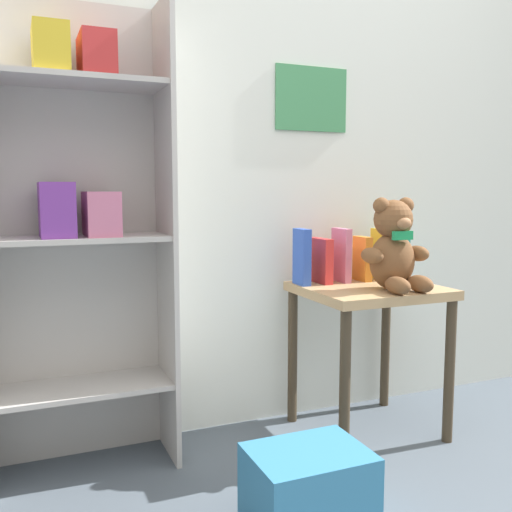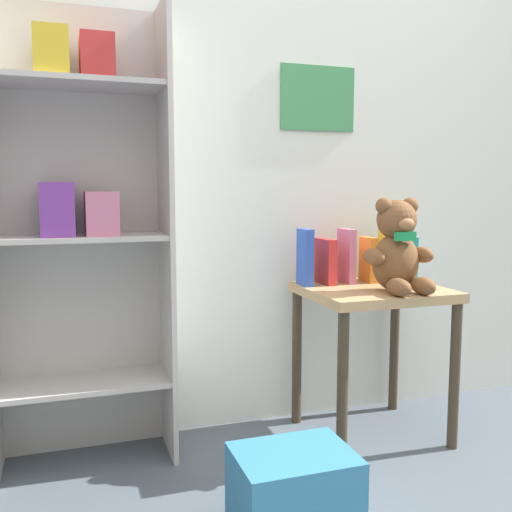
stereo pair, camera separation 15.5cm
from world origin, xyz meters
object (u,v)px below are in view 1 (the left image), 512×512
at_px(book_standing_blue, 302,257).
at_px(book_standing_orange, 362,259).
at_px(bookshelf_side, 77,215).
at_px(book_standing_teal, 397,257).
at_px(display_table, 369,311).
at_px(storage_bin, 308,492).
at_px(book_standing_yellow, 380,254).
at_px(book_standing_red, 320,260).
at_px(book_standing_pink, 341,255).
at_px(teddy_bear, 394,248).

xyz_separation_m(book_standing_blue, book_standing_orange, (0.28, -0.01, -0.02)).
height_order(bookshelf_side, book_standing_teal, bookshelf_side).
bearing_deg(book_standing_blue, book_standing_teal, 2.42).
distance_m(bookshelf_side, book_standing_blue, 0.87).
bearing_deg(display_table, book_standing_teal, 30.96).
distance_m(book_standing_blue, storage_bin, 0.94).
bearing_deg(bookshelf_side, book_standing_yellow, -1.24).
xyz_separation_m(bookshelf_side, book_standing_blue, (0.85, -0.03, -0.18)).
height_order(book_standing_blue, book_standing_yellow, book_standing_blue).
bearing_deg(display_table, book_standing_red, 133.26).
xyz_separation_m(book_standing_red, book_standing_orange, (0.19, -0.02, 0.00)).
bearing_deg(storage_bin, book_standing_blue, 64.44).
relative_size(book_standing_blue, book_standing_red, 1.23).
relative_size(display_table, book_standing_pink, 2.70).
distance_m(book_standing_yellow, storage_bin, 1.12).
relative_size(book_standing_blue, book_standing_yellow, 1.04).
bearing_deg(teddy_bear, book_standing_pink, 109.31).
bearing_deg(teddy_bear, book_standing_orange, 87.83).
bearing_deg(teddy_bear, book_standing_yellow, 66.49).
bearing_deg(book_standing_orange, book_standing_teal, 4.93).
height_order(bookshelf_side, storage_bin, bookshelf_side).
xyz_separation_m(book_standing_blue, book_standing_red, (0.09, 0.02, -0.02)).
bearing_deg(book_standing_yellow, storage_bin, -135.20).
height_order(book_standing_red, book_standing_yellow, book_standing_yellow).
bearing_deg(book_standing_blue, teddy_bear, -39.53).
height_order(teddy_bear, book_standing_blue, teddy_bear).
bearing_deg(book_standing_pink, bookshelf_side, 179.16).
height_order(display_table, teddy_bear, teddy_bear).
distance_m(bookshelf_side, book_standing_red, 0.97).
height_order(book_standing_blue, book_standing_pink, book_standing_blue).
relative_size(bookshelf_side, book_standing_yellow, 7.54).
relative_size(book_standing_orange, storage_bin, 0.56).
xyz_separation_m(display_table, book_standing_teal, (0.23, 0.14, 0.19)).
bearing_deg(storage_bin, display_table, 43.84).
bearing_deg(book_standing_blue, bookshelf_side, 179.36).
bearing_deg(book_standing_blue, display_table, -27.92).
height_order(bookshelf_side, book_standing_orange, bookshelf_side).
bearing_deg(book_standing_blue, storage_bin, -114.36).
relative_size(bookshelf_side, book_standing_blue, 7.23).
relative_size(display_table, book_standing_yellow, 2.78).
xyz_separation_m(teddy_bear, book_standing_teal, (0.20, 0.25, -0.07)).
bearing_deg(book_standing_teal, book_standing_yellow, -174.61).
height_order(display_table, book_standing_yellow, book_standing_yellow).
relative_size(bookshelf_side, storage_bin, 4.88).
bearing_deg(display_table, teddy_bear, -69.85).
height_order(display_table, book_standing_pink, book_standing_pink).
bearing_deg(teddy_bear, storage_bin, -144.22).
distance_m(book_standing_teal, storage_bin, 1.18).
bearing_deg(book_standing_orange, storage_bin, -132.22).
xyz_separation_m(book_standing_red, book_standing_pink, (0.09, -0.01, 0.02)).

